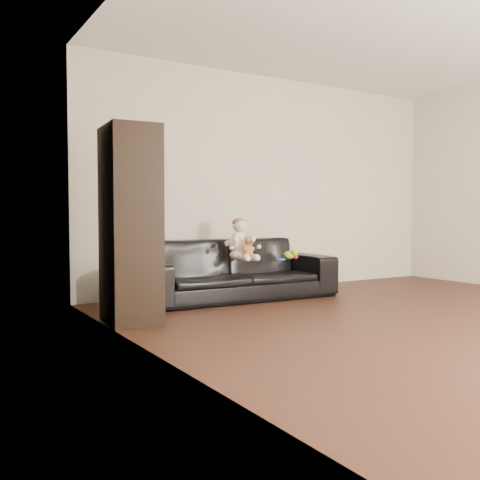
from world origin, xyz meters
TOP-DOWN VIEW (x-y plane):
  - floor at (0.00, 0.00)m, footprint 5.50×5.50m
  - ceiling at (0.00, 0.00)m, footprint 5.50×5.50m
  - wall_back at (0.00, 2.75)m, footprint 5.00×0.00m
  - wall_left at (-2.50, 0.00)m, footprint 0.00×5.50m
  - sofa at (-0.88, 2.25)m, footprint 2.25×0.96m
  - cabinet at (-2.27, 1.60)m, footprint 0.45×0.60m
  - shelf_item at (-2.25, 1.60)m, footprint 0.20×0.26m
  - baby at (-0.86, 2.13)m, footprint 0.30×0.38m
  - teddy_bear at (-0.85, 1.99)m, footprint 0.12×0.12m
  - toy_green at (-0.31, 2.01)m, footprint 0.15×0.16m
  - toy_rattle at (-0.25, 1.98)m, footprint 0.07×0.07m
  - toy_blue_disc at (-0.44, 1.99)m, footprint 0.11×0.11m

SIDE VIEW (x-z plane):
  - floor at x=0.00m, z-range 0.00..0.00m
  - sofa at x=-0.88m, z-range 0.00..0.65m
  - toy_blue_disc at x=-0.44m, z-range 0.42..0.44m
  - toy_rattle at x=-0.25m, z-range 0.42..0.49m
  - toy_green at x=-0.31m, z-range 0.42..0.51m
  - teddy_bear at x=-0.85m, z-range 0.48..0.69m
  - baby at x=-0.86m, z-range 0.40..0.86m
  - cabinet at x=-2.27m, z-range 0.00..1.66m
  - shelf_item at x=-2.25m, z-range 1.06..1.34m
  - wall_back at x=0.00m, z-range -1.20..3.80m
  - wall_left at x=-2.50m, z-range -1.45..4.05m
  - ceiling at x=0.00m, z-range 2.60..2.60m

